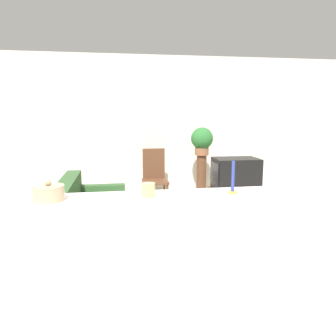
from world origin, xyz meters
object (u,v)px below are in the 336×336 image
television (235,174)px  couch (91,219)px  potted_plant (202,140)px  wooden_chair (155,175)px  decorative_bowl (49,193)px

television → couch: bearing=-168.1°
couch → television: size_ratio=2.41×
couch → potted_plant: 2.52m
couch → wooden_chair: wooden_chair is taller
couch → potted_plant: size_ratio=3.26×
television → potted_plant: size_ratio=1.35×
couch → television: television is taller
potted_plant → decorative_bowl: (-1.99, -3.23, -0.11)m
wooden_chair → potted_plant: potted_plant is taller
decorative_bowl → potted_plant: bearing=58.4°
potted_plant → decorative_bowl: 3.80m
couch → decorative_bowl: 1.95m
couch → potted_plant: bearing=38.0°
television → potted_plant: potted_plant is taller
television → wooden_chair: (-1.11, 1.05, -0.18)m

